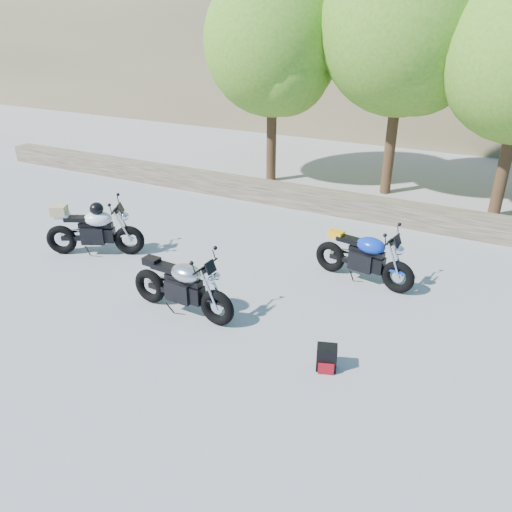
{
  "coord_description": "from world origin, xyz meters",
  "views": [
    {
      "loc": [
        3.67,
        -5.73,
        4.4
      ],
      "look_at": [
        0.2,
        1.0,
        0.75
      ],
      "focal_mm": 35.0,
      "sensor_mm": 36.0,
      "label": 1
    }
  ],
  "objects_px": {
    "silver_bike": "(182,287)",
    "backpack": "(327,358)",
    "white_bike": "(93,229)",
    "blue_bike": "(364,258)"
  },
  "relations": [
    {
      "from": "white_bike",
      "to": "backpack",
      "type": "bearing_deg",
      "value": -40.15
    },
    {
      "from": "blue_bike",
      "to": "backpack",
      "type": "bearing_deg",
      "value": -73.95
    },
    {
      "from": "blue_bike",
      "to": "silver_bike",
      "type": "bearing_deg",
      "value": -123.65
    },
    {
      "from": "white_bike",
      "to": "blue_bike",
      "type": "distance_m",
      "value": 5.35
    },
    {
      "from": "silver_bike",
      "to": "backpack",
      "type": "xyz_separation_m",
      "value": [
        2.57,
        -0.3,
        -0.3
      ]
    },
    {
      "from": "silver_bike",
      "to": "white_bike",
      "type": "xyz_separation_m",
      "value": [
        -2.89,
        1.05,
        0.06
      ]
    },
    {
      "from": "silver_bike",
      "to": "white_bike",
      "type": "bearing_deg",
      "value": 162.91
    },
    {
      "from": "silver_bike",
      "to": "backpack",
      "type": "relative_size",
      "value": 5.28
    },
    {
      "from": "silver_bike",
      "to": "blue_bike",
      "type": "height_order",
      "value": "silver_bike"
    },
    {
      "from": "silver_bike",
      "to": "blue_bike",
      "type": "relative_size",
      "value": 1.02
    }
  ]
}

